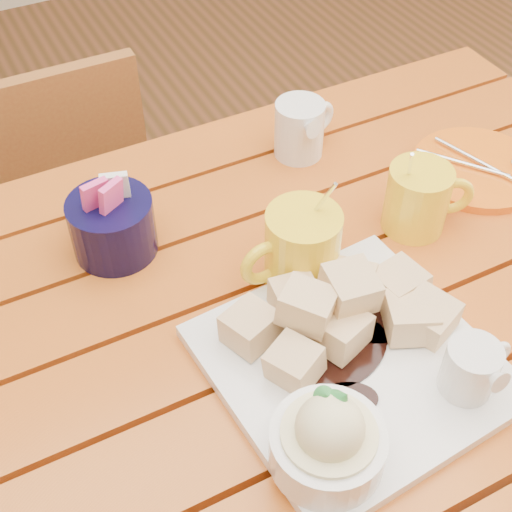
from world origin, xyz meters
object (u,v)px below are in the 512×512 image
orange_saucer (478,168)px  coffee_mug_left (300,247)px  chair_far (47,212)px  coffee_mug_right (419,198)px  dessert_plate (351,369)px  table (279,369)px

orange_saucer → coffee_mug_left: bearing=-169.7°
chair_far → coffee_mug_right: bearing=123.6°
coffee_mug_right → orange_saucer: bearing=38.4°
coffee_mug_right → chair_far: size_ratio=0.17×
dessert_plate → orange_saucer: bearing=31.7°
table → coffee_mug_right: coffee_mug_right is taller
dessert_plate → chair_far: size_ratio=0.38×
coffee_mug_left → dessert_plate: bearing=-103.1°
table → coffee_mug_right: 0.29m
orange_saucer → dessert_plate: bearing=-148.3°
chair_far → dessert_plate: bearing=103.2°
dessert_plate → coffee_mug_right: bearing=39.4°
coffee_mug_left → chair_far: size_ratio=0.19×
dessert_plate → coffee_mug_left: size_ratio=2.02×
table → chair_far: bearing=103.8°
orange_saucer → coffee_mug_right: bearing=-161.9°
dessert_plate → orange_saucer: 0.43m
table → orange_saucer: bearing=15.4°
dessert_plate → orange_saucer: size_ratio=1.64×
table → dessert_plate: bearing=-82.1°
coffee_mug_right → chair_far: bearing=143.7°
orange_saucer → chair_far: size_ratio=0.23×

